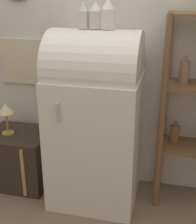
{
  "coord_description": "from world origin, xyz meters",
  "views": [
    {
      "loc": [
        0.58,
        -2.07,
        1.73
      ],
      "look_at": [
        0.02,
        0.23,
        0.81
      ],
      "focal_mm": 50.0,
      "sensor_mm": 36.0,
      "label": 1
    }
  ],
  "objects_px": {
    "refrigerator": "(96,117)",
    "desk_lamp": "(6,111)",
    "vase_left": "(83,16)",
    "vase_center": "(95,16)",
    "vase_right": "(108,15)",
    "suitcase_trunk": "(20,158)"
  },
  "relations": [
    {
      "from": "suitcase_trunk",
      "to": "vase_center",
      "type": "xyz_separation_m",
      "value": [
        0.74,
        -0.03,
        1.3
      ]
    },
    {
      "from": "vase_right",
      "to": "desk_lamp",
      "type": "relative_size",
      "value": 0.74
    },
    {
      "from": "vase_left",
      "to": "desk_lamp",
      "type": "height_order",
      "value": "vase_left"
    },
    {
      "from": "vase_right",
      "to": "desk_lamp",
      "type": "height_order",
      "value": "vase_right"
    },
    {
      "from": "refrigerator",
      "to": "vase_left",
      "type": "xyz_separation_m",
      "value": [
        -0.09,
        -0.01,
        0.8
      ]
    },
    {
      "from": "refrigerator",
      "to": "vase_left",
      "type": "distance_m",
      "value": 0.8
    },
    {
      "from": "vase_center",
      "to": "desk_lamp",
      "type": "bearing_deg",
      "value": 179.96
    },
    {
      "from": "vase_left",
      "to": "desk_lamp",
      "type": "xyz_separation_m",
      "value": [
        -0.74,
        0.03,
        -0.82
      ]
    },
    {
      "from": "vase_center",
      "to": "suitcase_trunk",
      "type": "bearing_deg",
      "value": 177.77
    },
    {
      "from": "desk_lamp",
      "to": "vase_right",
      "type": "bearing_deg",
      "value": -0.54
    },
    {
      "from": "refrigerator",
      "to": "vase_center",
      "type": "relative_size",
      "value": 7.56
    },
    {
      "from": "refrigerator",
      "to": "suitcase_trunk",
      "type": "distance_m",
      "value": 0.9
    },
    {
      "from": "vase_left",
      "to": "vase_right",
      "type": "relative_size",
      "value": 0.9
    },
    {
      "from": "vase_left",
      "to": "vase_right",
      "type": "bearing_deg",
      "value": 5.72
    },
    {
      "from": "refrigerator",
      "to": "desk_lamp",
      "type": "relative_size",
      "value": 5.04
    },
    {
      "from": "refrigerator",
      "to": "vase_left",
      "type": "relative_size",
      "value": 7.54
    },
    {
      "from": "vase_left",
      "to": "vase_center",
      "type": "height_order",
      "value": "same"
    },
    {
      "from": "refrigerator",
      "to": "desk_lamp",
      "type": "height_order",
      "value": "refrigerator"
    },
    {
      "from": "suitcase_trunk",
      "to": "vase_left",
      "type": "distance_m",
      "value": 1.46
    },
    {
      "from": "vase_right",
      "to": "refrigerator",
      "type": "bearing_deg",
      "value": -177.31
    },
    {
      "from": "suitcase_trunk",
      "to": "vase_right",
      "type": "height_order",
      "value": "vase_right"
    },
    {
      "from": "refrigerator",
      "to": "vase_center",
      "type": "xyz_separation_m",
      "value": [
        -0.0,
        0.01,
        0.8
      ]
    }
  ]
}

